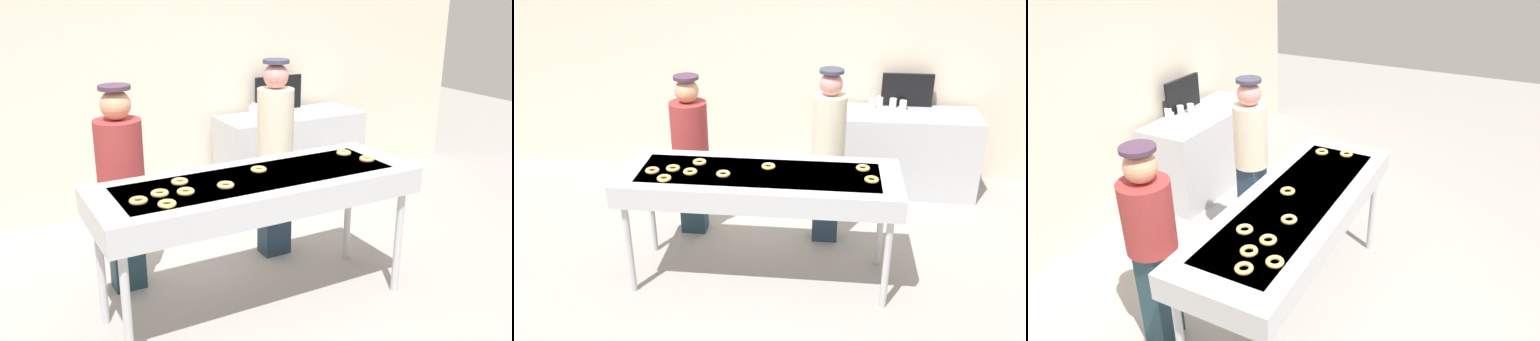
% 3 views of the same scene
% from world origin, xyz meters
% --- Properties ---
extents(ground_plane, '(16.00, 16.00, 0.00)m').
position_xyz_m(ground_plane, '(0.00, 0.00, 0.00)').
color(ground_plane, '#9E9993').
extents(back_wall, '(8.00, 0.12, 3.24)m').
position_xyz_m(back_wall, '(0.00, 2.30, 1.62)').
color(back_wall, beige).
rests_on(back_wall, ground).
extents(fryer_conveyor, '(2.28, 0.78, 1.01)m').
position_xyz_m(fryer_conveyor, '(0.00, 0.00, 0.91)').
color(fryer_conveyor, '#B7BABF').
rests_on(fryer_conveyor, ground).
extents(glazed_donut_0, '(0.13, 0.13, 0.03)m').
position_xyz_m(glazed_donut_0, '(-0.70, -0.02, 1.02)').
color(glazed_donut_0, '#DCB366').
rests_on(glazed_donut_0, fryer_conveyor).
extents(glazed_donut_1, '(0.15, 0.15, 0.03)m').
position_xyz_m(glazed_donut_1, '(-0.72, -0.21, 1.02)').
color(glazed_donut_1, '#EBBA65').
rests_on(glazed_donut_1, fryer_conveyor).
extents(glazed_donut_2, '(0.14, 0.14, 0.03)m').
position_xyz_m(glazed_donut_2, '(-0.86, -0.08, 1.02)').
color(glazed_donut_2, '#E6A963').
rests_on(glazed_donut_2, fryer_conveyor).
extents(glazed_donut_3, '(0.15, 0.15, 0.03)m').
position_xyz_m(glazed_donut_3, '(-0.52, 0.12, 1.02)').
color(glazed_donut_3, '#E4B570').
rests_on(glazed_donut_3, fryer_conveyor).
extents(glazed_donut_4, '(0.12, 0.12, 0.03)m').
position_xyz_m(glazed_donut_4, '(0.89, -0.07, 1.02)').
color(glazed_donut_4, '#DFAD5E').
rests_on(glazed_donut_4, fryer_conveyor).
extents(glazed_donut_5, '(0.12, 0.12, 0.03)m').
position_xyz_m(glazed_donut_5, '(0.83, 0.14, 1.02)').
color(glazed_donut_5, '#DEB46A').
rests_on(glazed_donut_5, fryer_conveyor).
extents(glazed_donut_6, '(0.13, 0.13, 0.03)m').
position_xyz_m(glazed_donut_6, '(-0.55, -0.07, 1.02)').
color(glazed_donut_6, '#DEBC65').
rests_on(glazed_donut_6, fryer_conveyor).
extents(glazed_donut_7, '(0.15, 0.15, 0.03)m').
position_xyz_m(glazed_donut_7, '(0.06, 0.10, 1.02)').
color(glazed_donut_7, '#E2BB65').
rests_on(glazed_donut_7, fryer_conveyor).
extents(glazed_donut_8, '(0.14, 0.14, 0.03)m').
position_xyz_m(glazed_donut_8, '(-0.28, -0.08, 1.02)').
color(glazed_donut_8, '#DEB06E').
rests_on(glazed_donut_8, fryer_conveyor).
extents(worker_baker, '(0.35, 0.35, 1.59)m').
position_xyz_m(worker_baker, '(-0.75, 0.73, 0.91)').
color(worker_baker, '#1E3945').
rests_on(worker_baker, ground).
extents(worker_assistant, '(0.30, 0.30, 1.69)m').
position_xyz_m(worker_assistant, '(0.55, 0.70, 0.93)').
color(worker_assistant, '#1F3347').
rests_on(worker_assistant, ground).
extents(prep_counter, '(1.56, 0.63, 0.92)m').
position_xyz_m(prep_counter, '(1.41, 1.85, 0.46)').
color(prep_counter, '#B7BABF').
rests_on(prep_counter, ground).
extents(paper_cup_0, '(0.08, 0.08, 0.10)m').
position_xyz_m(paper_cup_0, '(1.03, 2.00, 0.97)').
color(paper_cup_0, white).
rests_on(paper_cup_0, prep_counter).
extents(paper_cup_1, '(0.08, 0.08, 0.10)m').
position_xyz_m(paper_cup_1, '(1.26, 2.05, 0.97)').
color(paper_cup_1, white).
rests_on(paper_cup_1, prep_counter).
extents(paper_cup_2, '(0.08, 0.08, 0.10)m').
position_xyz_m(paper_cup_2, '(1.12, 2.10, 0.97)').
color(paper_cup_2, white).
rests_on(paper_cup_2, prep_counter).
extents(paper_cup_3, '(0.08, 0.08, 0.10)m').
position_xyz_m(paper_cup_3, '(1.36, 1.99, 0.97)').
color(paper_cup_3, white).
rests_on(paper_cup_3, prep_counter).
extents(menu_display, '(0.57, 0.04, 0.37)m').
position_xyz_m(menu_display, '(1.41, 2.11, 1.11)').
color(menu_display, black).
rests_on(menu_display, prep_counter).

